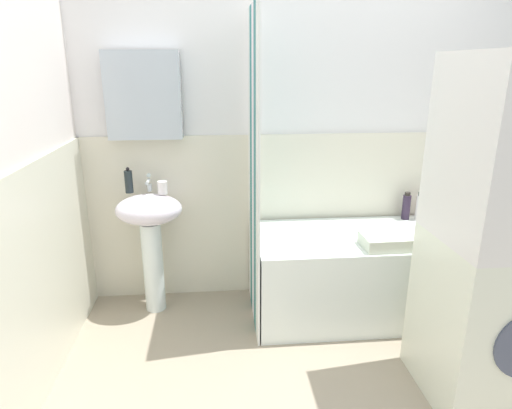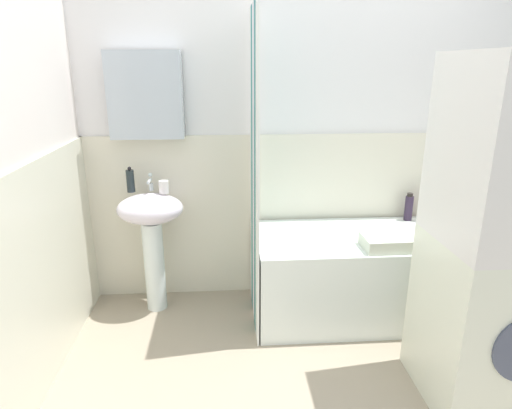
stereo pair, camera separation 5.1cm
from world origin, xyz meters
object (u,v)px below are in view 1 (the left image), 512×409
shampoo_bottle (432,205)px  towel_folded (387,241)px  toothbrush_cup (162,187)px  bathtub (359,273)px  conditioner_bottle (420,207)px  washer_dryer_stack (505,240)px  sink (150,227)px  body_wash_bottle (406,206)px  soap_dispenser (129,181)px

shampoo_bottle → towel_folded: size_ratio=0.65×
toothbrush_cup → bathtub: (1.33, -0.19, -0.60)m
bathtub → conditioner_bottle: (0.51, 0.26, 0.39)m
conditioner_bottle → washer_dryer_stack: bearing=-95.5°
sink → conditioner_bottle: 1.94m
shampoo_bottle → towel_folded: bearing=-136.3°
sink → shampoo_bottle: sink is taller
sink → shampoo_bottle: size_ratio=4.18×
towel_folded → body_wash_bottle: bearing=56.4°
sink → bathtub: 1.47m
soap_dispenser → toothbrush_cup: bearing=-12.0°
body_wash_bottle → toothbrush_cup: bearing=-177.1°
sink → washer_dryer_stack: 2.09m
toothbrush_cup → conditioner_bottle: (1.84, 0.07, -0.21)m
toothbrush_cup → washer_dryer_stack: (1.73, -1.02, -0.03)m
sink → conditioner_bottle: size_ratio=4.12×
soap_dispenser → towel_folded: size_ratio=0.56×
soap_dispenser → towel_folded: soap_dispenser is taller
sink → washer_dryer_stack: washer_dryer_stack is taller
soap_dispenser → toothbrush_cup: (0.23, -0.05, -0.04)m
bathtub → conditioner_bottle: size_ratio=7.00×
soap_dispenser → shampoo_bottle: bearing=1.4°
toothbrush_cup → body_wash_bottle: bearing=2.9°
soap_dispenser → shampoo_bottle: 2.18m
toothbrush_cup → washer_dryer_stack: size_ratio=0.05×
sink → soap_dispenser: 0.34m
shampoo_bottle → body_wash_bottle: (-0.20, -0.01, 0.00)m
soap_dispenser → conditioner_bottle: (2.06, 0.03, -0.25)m
toothbrush_cup → towel_folded: bearing=-16.3°
toothbrush_cup → shampoo_bottle: toothbrush_cup is taller
sink → toothbrush_cup: (0.10, 0.03, 0.27)m
body_wash_bottle → towel_folded: 0.60m
soap_dispenser → toothbrush_cup: soap_dispenser is taller
toothbrush_cup → towel_folded: size_ratio=0.27×
body_wash_bottle → soap_dispenser: bearing=-178.8°
conditioner_bottle → sink: bearing=-177.0°
bathtub → shampoo_bottle: size_ratio=7.11×
bathtub → body_wash_bottle: body_wash_bottle is taller
body_wash_bottle → washer_dryer_stack: size_ratio=0.12×
sink → toothbrush_cup: 0.29m
toothbrush_cup → shampoo_bottle: bearing=2.9°
toothbrush_cup → shampoo_bottle: size_ratio=0.42×
toothbrush_cup → washer_dryer_stack: washer_dryer_stack is taller
conditioner_bottle → toothbrush_cup: bearing=-177.7°
toothbrush_cup → towel_folded: (1.41, -0.41, -0.27)m
soap_dispenser → bathtub: bearing=-8.7°
soap_dispenser → washer_dryer_stack: size_ratio=0.10×
soap_dispenser → washer_dryer_stack: (1.96, -1.06, -0.06)m
bathtub → shampoo_bottle: (0.62, 0.29, 0.38)m
bathtub → washer_dryer_stack: 1.08m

